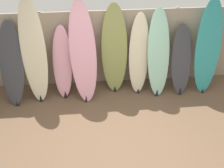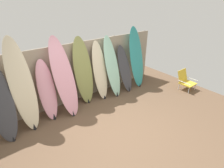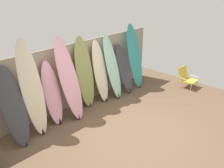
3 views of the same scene
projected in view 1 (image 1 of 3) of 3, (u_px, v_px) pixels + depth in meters
name	position (u px, v px, depth m)	size (l,w,h in m)	color
ground	(119.00, 144.00, 4.65)	(7.68, 7.68, 0.00)	brown
fence_back	(110.00, 48.00, 5.70)	(6.08, 0.11, 1.80)	gray
surfboard_charcoal_0	(12.00, 65.00, 5.22)	(0.59, 0.81, 1.74)	#38383D
surfboard_cream_1	(34.00, 53.00, 5.13)	(0.52, 0.59, 2.24)	beige
surfboard_pink_2	(62.00, 64.00, 5.41)	(0.49, 0.58, 1.58)	pink
surfboard_pink_3	(83.00, 54.00, 5.21)	(0.62, 0.77, 2.11)	pink
surfboard_olive_4	(114.00, 51.00, 5.43)	(0.57, 0.43, 2.00)	olive
surfboard_cream_5	(139.00, 55.00, 5.48)	(0.48, 0.57, 1.80)	beige
surfboard_seafoam_6	(159.00, 54.00, 5.39)	(0.54, 0.66, 1.92)	#9ED6BC
surfboard_charcoal_7	(181.00, 61.00, 5.56)	(0.45, 0.63, 1.52)	#38383D
surfboard_teal_8	(208.00, 48.00, 5.44)	(0.59, 0.64, 2.07)	teal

